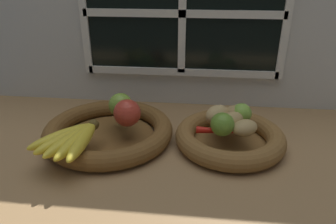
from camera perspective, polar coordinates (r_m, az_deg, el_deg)
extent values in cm
cube|color=#9E774C|center=(86.30, 1.01, -6.78)|extent=(140.00, 90.00, 3.00)
cube|color=silver|center=(104.62, 2.71, 15.92)|extent=(140.00, 3.00, 55.00)
cube|color=black|center=(102.24, 2.68, 17.69)|extent=(64.00, 0.80, 38.00)
cube|color=white|center=(101.65, 2.65, 17.65)|extent=(2.40, 1.20, 38.00)
cube|color=white|center=(101.65, 2.65, 17.65)|extent=(64.00, 1.20, 2.40)
cube|color=white|center=(108.48, -15.30, 17.31)|extent=(2.40, 1.20, 40.40)
cube|color=white|center=(104.62, 21.19, 16.30)|extent=(2.40, 1.20, 40.40)
cube|color=white|center=(105.75, 2.45, 7.38)|extent=(64.00, 1.20, 2.40)
cylinder|color=brown|center=(89.45, -10.75, -4.54)|extent=(25.26, 25.26, 1.00)
torus|color=brown|center=(88.46, -10.86, -3.37)|extent=(35.95, 35.95, 5.15)
cylinder|color=brown|center=(86.38, 11.16, -5.72)|extent=(19.89, 19.89, 1.00)
torus|color=brown|center=(85.36, 11.28, -4.52)|extent=(29.41, 29.41, 5.15)
sphere|color=#B73828|center=(83.03, -7.56, -0.25)|extent=(7.36, 7.36, 7.36)
sphere|color=#7AA338|center=(89.10, -8.72, 1.30)|extent=(6.83, 6.83, 6.83)
ellipsoid|color=yellow|center=(79.97, -18.82, -4.20)|extent=(13.61, 15.53, 3.13)
ellipsoid|color=yellow|center=(78.78, -18.24, -4.57)|extent=(11.41, 16.82, 3.13)
ellipsoid|color=yellow|center=(77.74, -17.48, -4.88)|extent=(8.86, 17.60, 3.13)
ellipsoid|color=yellow|center=(76.87, -16.58, -5.11)|extent=(6.04, 17.85, 3.13)
ellipsoid|color=yellow|center=(76.22, -15.55, -5.24)|extent=(3.21, 17.59, 3.13)
sphere|color=brown|center=(83.41, -13.48, -2.25)|extent=(2.81, 2.81, 2.81)
ellipsoid|color=tan|center=(83.11, 11.55, -1.59)|extent=(8.90, 8.67, 4.61)
ellipsoid|color=tan|center=(85.17, 9.06, -0.48)|extent=(8.96, 9.28, 5.19)
ellipsoid|color=#A38451|center=(87.15, 12.64, -0.27)|extent=(8.54, 6.60, 4.96)
ellipsoid|color=tan|center=(80.83, 13.93, -2.84)|extent=(8.66, 8.09, 4.07)
sphere|color=olive|center=(79.14, 9.97, -2.26)|extent=(6.08, 6.08, 6.08)
sphere|color=#7AAD3D|center=(86.68, 13.34, -0.26)|extent=(5.59, 5.59, 5.59)
cone|color=red|center=(80.43, 10.41, -3.52)|extent=(14.54, 2.19, 1.88)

